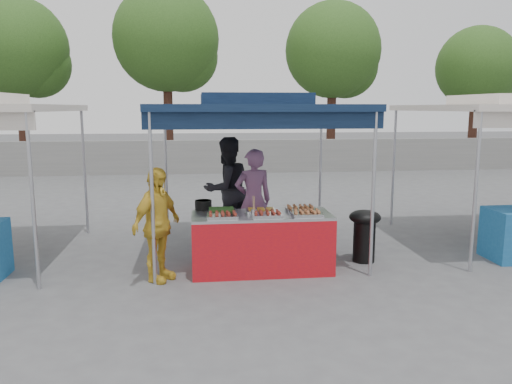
{
  "coord_description": "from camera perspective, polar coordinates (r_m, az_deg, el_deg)",
  "views": [
    {
      "loc": [
        -0.9,
        -7.04,
        2.35
      ],
      "look_at": [
        0.0,
        0.6,
        1.05
      ],
      "focal_mm": 35.0,
      "sensor_mm": 36.0,
      "label": 1
    }
  ],
  "objects": [
    {
      "name": "skewer_cup",
      "position": [
        6.97,
        -0.25,
        -2.42
      ],
      "size": [
        0.08,
        0.08,
        0.1
      ],
      "primitive_type": "cylinder",
      "color": "#B1B1B8",
      "rests_on": "vendor_table"
    },
    {
      "name": "crate_left",
      "position": [
        7.99,
        -3.46,
        -6.3
      ],
      "size": [
        0.54,
        0.38,
        0.33
      ],
      "primitive_type": "cube",
      "color": "#123C99",
      "rests_on": "ground_plane"
    },
    {
      "name": "vendor_table",
      "position": [
        7.26,
        0.65,
        -5.79
      ],
      "size": [
        2.0,
        0.8,
        0.85
      ],
      "color": "#B71019",
      "rests_on": "ground_plane"
    },
    {
      "name": "food_tray_fl",
      "position": [
        6.88,
        -3.87,
        -2.73
      ],
      "size": [
        0.42,
        0.3,
        0.07
      ],
      "color": "#BCBDC1",
      "rests_on": "vendor_table"
    },
    {
      "name": "back_wall",
      "position": [
        18.15,
        -3.83,
        4.06
      ],
      "size": [
        40.0,
        0.25,
        1.2
      ],
      "primitive_type": "cube",
      "color": "slate",
      "rests_on": "ground_plane"
    },
    {
      "name": "food_tray_fr",
      "position": [
        7.04,
        5.84,
        -2.48
      ],
      "size": [
        0.42,
        0.3,
        0.07
      ],
      "color": "#BCBDC1",
      "rests_on": "vendor_table"
    },
    {
      "name": "food_tray_br",
      "position": [
        7.35,
        5.15,
        -1.95
      ],
      "size": [
        0.42,
        0.3,
        0.07
      ],
      "color": "#BCBDC1",
      "rests_on": "vendor_table"
    },
    {
      "name": "vendor_woman",
      "position": [
        8.16,
        -0.31,
        -1.0
      ],
      "size": [
        0.68,
        0.51,
        1.7
      ],
      "primitive_type": "imported",
      "rotation": [
        0.0,
        0.0,
        3.32
      ],
      "color": "#81527A",
      "rests_on": "ground_plane"
    },
    {
      "name": "customer_person",
      "position": [
        6.9,
        -11.26,
        -3.71
      ],
      "size": [
        0.84,
        0.97,
        1.57
      ],
      "primitive_type": "imported",
      "rotation": [
        0.0,
        0.0,
        0.96
      ],
      "color": "gold",
      "rests_on": "ground_plane"
    },
    {
      "name": "crate_right",
      "position": [
        7.95,
        2.42,
        -6.61
      ],
      "size": [
        0.44,
        0.31,
        0.27
      ],
      "primitive_type": "cube",
      "color": "#123C99",
      "rests_on": "ground_plane"
    },
    {
      "name": "main_canopy",
      "position": [
        8.06,
        -0.31,
        9.73
      ],
      "size": [
        3.2,
        3.2,
        2.57
      ],
      "color": "#B1B1B8",
      "rests_on": "ground_plane"
    },
    {
      "name": "helper_man",
      "position": [
        8.86,
        -3.34,
        0.32
      ],
      "size": [
        1.13,
        1.06,
        1.85
      ],
      "primitive_type": "imported",
      "rotation": [
        0.0,
        0.0,
        3.67
      ],
      "color": "black",
      "rests_on": "ground_plane"
    },
    {
      "name": "food_tray_bm",
      "position": [
        7.22,
        0.56,
        -2.12
      ],
      "size": [
        0.42,
        0.3,
        0.07
      ],
      "color": "#BCBDC1",
      "rests_on": "vendor_table"
    },
    {
      "name": "cooking_pot",
      "position": [
        7.46,
        -6.04,
        -1.5
      ],
      "size": [
        0.25,
        0.25,
        0.14
      ],
      "primitive_type": "cylinder",
      "color": "black",
      "rests_on": "vendor_table"
    },
    {
      "name": "tree_1",
      "position": [
        20.66,
        -9.78,
        16.41
      ],
      "size": [
        4.12,
        4.12,
        7.08
      ],
      "color": "#3D2017",
      "rests_on": "ground_plane"
    },
    {
      "name": "tree_0",
      "position": [
        21.62,
        -25.19,
        14.28
      ],
      "size": [
        3.79,
        3.78,
        6.49
      ],
      "color": "#3D2017",
      "rests_on": "ground_plane"
    },
    {
      "name": "ground_plane",
      "position": [
        7.48,
        0.54,
        -8.73
      ],
      "size": [
        80.0,
        80.0,
        0.0
      ],
      "primitive_type": "plane",
      "color": "#555557"
    },
    {
      "name": "wok_burner",
      "position": [
        7.87,
        12.29,
        -4.38
      ],
      "size": [
        0.48,
        0.48,
        0.81
      ],
      "rotation": [
        0.0,
        0.0,
        -0.41
      ],
      "color": "black",
      "rests_on": "ground_plane"
    },
    {
      "name": "food_tray_bl",
      "position": [
        7.21,
        -3.98,
        -2.17
      ],
      "size": [
        0.42,
        0.3,
        0.07
      ],
      "color": "#BCBDC1",
      "rests_on": "vendor_table"
    },
    {
      "name": "tree_2",
      "position": [
        20.86,
        9.13,
        15.27
      ],
      "size": [
        3.79,
        3.78,
        6.5
      ],
      "color": "#3D2017",
      "rests_on": "ground_plane"
    },
    {
      "name": "tree_3",
      "position": [
        23.07,
        24.18,
        12.54
      ],
      "size": [
        3.37,
        3.29,
        5.65
      ],
      "color": "#3D2017",
      "rests_on": "ground_plane"
    },
    {
      "name": "crate_stacked",
      "position": [
        7.89,
        2.44,
        -4.82
      ],
      "size": [
        0.41,
        0.29,
        0.25
      ],
      "primitive_type": "cube",
      "color": "#123C99",
      "rests_on": "crate_right"
    },
    {
      "name": "food_tray_fm",
      "position": [
        6.94,
        1.28,
        -2.61
      ],
      "size": [
        0.42,
        0.3,
        0.07
      ],
      "color": "#BCBDC1",
      "rests_on": "vendor_table"
    }
  ]
}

